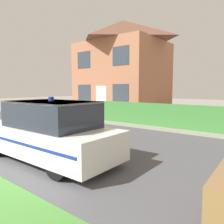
{
  "coord_description": "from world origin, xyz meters",
  "views": [
    {
      "loc": [
        4.67,
        -0.99,
        1.88
      ],
      "look_at": [
        -0.19,
        5.12,
        1.05
      ],
      "focal_mm": 35.0,
      "sensor_mm": 36.0,
      "label": 1
    }
  ],
  "objects": [
    {
      "name": "police_car",
      "position": [
        -0.19,
        2.4,
        0.76
      ],
      "size": [
        4.3,
        1.7,
        1.67
      ],
      "rotation": [
        0.0,
        0.0,
        3.16
      ],
      "color": "black",
      "rests_on": "road_strip"
    },
    {
      "name": "house_left",
      "position": [
        -6.18,
        14.11,
        3.81
      ],
      "size": [
        6.87,
        5.76,
        7.48
      ],
      "color": "#A86B4C",
      "rests_on": "ground"
    },
    {
      "name": "road_strip",
      "position": [
        0.0,
        4.45,
        0.01
      ],
      "size": [
        28.0,
        6.79,
        0.01
      ],
      "primitive_type": "cube",
      "color": "#4C4C51",
      "rests_on": "ground"
    },
    {
      "name": "garden_hedge",
      "position": [
        -0.27,
        9.17,
        0.56
      ],
      "size": [
        8.44,
        0.55,
        1.13
      ],
      "primitive_type": "cube",
      "color": "#3D7F38",
      "rests_on": "ground"
    }
  ]
}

